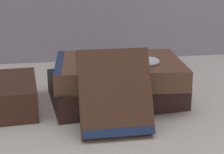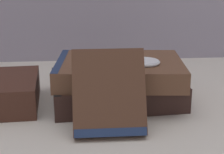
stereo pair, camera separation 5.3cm
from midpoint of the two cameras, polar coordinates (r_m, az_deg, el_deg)
ground_plane at (r=0.65m, az=1.29°, el=-4.77°), size 3.00×3.00×0.00m
book_flat_bottom at (r=0.67m, az=2.37°, el=-1.87°), size 0.24×0.19×0.04m
book_flat_top at (r=0.65m, az=3.02°, el=1.00°), size 0.23×0.18×0.04m
book_leaning_front at (r=0.54m, az=2.45°, el=-2.98°), size 0.11×0.07×0.12m
pocket_watch at (r=0.63m, az=7.48°, el=2.22°), size 0.05×0.05×0.01m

